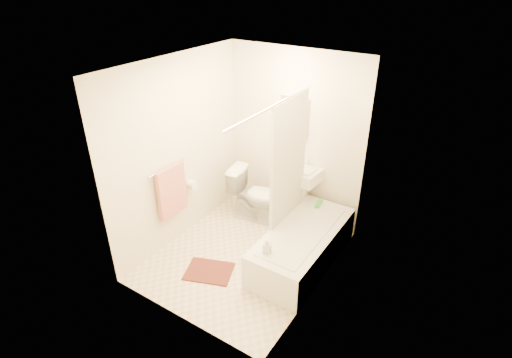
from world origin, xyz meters
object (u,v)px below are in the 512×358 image
Objects in this scene: toilet at (256,195)px; bath_mat at (209,271)px; sink at (301,194)px; bathtub at (302,246)px; soap_bottle at (267,246)px.

toilet is 1.35m from bath_mat.
sink reaches higher than toilet.
toilet is at bearing 153.37° from bathtub.
toilet is at bearing -151.05° from sink.
sink is at bearing -75.46° from toilet.
soap_bottle reaches higher than bath_mat.
bathtub is at bearing 74.65° from soap_bottle.
sink is 1.67m from bath_mat.
toilet is 1.13m from bathtub.
toilet is 0.48× the size of bathtub.
soap_bottle is (0.84, -1.08, 0.16)m from toilet.
toilet reaches higher than bathtub.
toilet is 1.41× the size of bath_mat.
sink is at bearing 101.04° from soap_bottle.
bathtub is (0.42, -0.76, -0.24)m from sink.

